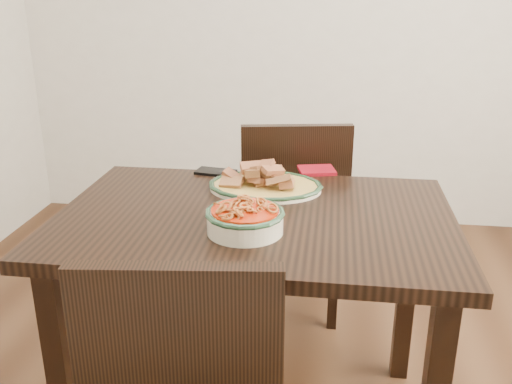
# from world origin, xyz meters

# --- Properties ---
(dining_table) EXTENTS (1.16, 0.77, 0.75)m
(dining_table) POSITION_xyz_m (-0.12, -0.06, 0.65)
(dining_table) COLOR black
(dining_table) RESTS_ON ground
(chair_far) EXTENTS (0.49, 0.49, 0.89)m
(chair_far) POSITION_xyz_m (-0.05, 0.59, 0.50)
(chair_far) COLOR black
(chair_far) RESTS_ON ground
(fish_plate) EXTENTS (0.37, 0.28, 0.11)m
(fish_plate) POSITION_xyz_m (-0.11, 0.15, 0.79)
(fish_plate) COLOR white
(fish_plate) RESTS_ON dining_table
(noodle_bowl) EXTENTS (0.22, 0.22, 0.08)m
(noodle_bowl) POSITION_xyz_m (-0.13, -0.19, 0.79)
(noodle_bowl) COLOR beige
(noodle_bowl) RESTS_ON dining_table
(smartphone) EXTENTS (0.15, 0.10, 0.01)m
(smartphone) POSITION_xyz_m (-0.31, 0.30, 0.76)
(smartphone) COLOR black
(smartphone) RESTS_ON dining_table
(napkin) EXTENTS (0.15, 0.13, 0.01)m
(napkin) POSITION_xyz_m (0.05, 0.36, 0.76)
(napkin) COLOR maroon
(napkin) RESTS_ON dining_table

